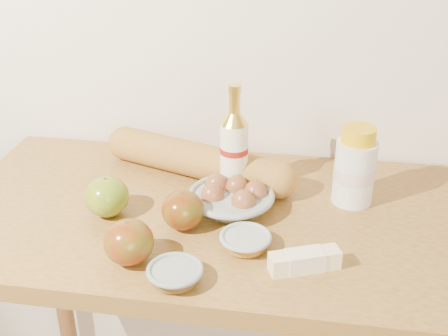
# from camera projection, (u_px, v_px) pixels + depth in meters

# --- Properties ---
(table) EXTENTS (1.20, 0.60, 0.90)m
(table) POSITION_uv_depth(u_px,v_px,m) (226.00, 259.00, 1.24)
(table) COLOR #A87B36
(table) RESTS_ON ground
(bourbon_bottle) EXTENTS (0.07, 0.07, 0.25)m
(bourbon_bottle) POSITION_uv_depth(u_px,v_px,m) (234.00, 150.00, 1.22)
(bourbon_bottle) COLOR white
(bourbon_bottle) RESTS_ON table
(cream_bottle) EXTENTS (0.11, 0.11, 0.17)m
(cream_bottle) POSITION_uv_depth(u_px,v_px,m) (355.00, 168.00, 1.19)
(cream_bottle) COLOR white
(cream_bottle) RESTS_ON table
(egg_bowl) EXTENTS (0.22, 0.22, 0.07)m
(egg_bowl) POSITION_uv_depth(u_px,v_px,m) (232.00, 198.00, 1.19)
(egg_bowl) COLOR gray
(egg_bowl) RESTS_ON table
(baguette) EXTENTS (0.50, 0.23, 0.08)m
(baguette) POSITION_uv_depth(u_px,v_px,m) (197.00, 160.00, 1.31)
(baguette) COLOR #BE8A3A
(baguette) RESTS_ON table
(apple_yellowgreen) EXTENTS (0.11, 0.11, 0.09)m
(apple_yellowgreen) POSITION_uv_depth(u_px,v_px,m) (107.00, 197.00, 1.16)
(apple_yellowgreen) COLOR olive
(apple_yellowgreen) RESTS_ON table
(apple_redgreen_front) EXTENTS (0.11, 0.11, 0.08)m
(apple_redgreen_front) POSITION_uv_depth(u_px,v_px,m) (129.00, 242.00, 1.02)
(apple_redgreen_front) COLOR #97080D
(apple_redgreen_front) RESTS_ON table
(apple_redgreen_right) EXTENTS (0.09, 0.09, 0.08)m
(apple_redgreen_right) POSITION_uv_depth(u_px,v_px,m) (183.00, 210.00, 1.12)
(apple_redgreen_right) COLOR maroon
(apple_redgreen_right) RESTS_ON table
(sugar_bowl) EXTENTS (0.12, 0.12, 0.03)m
(sugar_bowl) POSITION_uv_depth(u_px,v_px,m) (175.00, 274.00, 0.98)
(sugar_bowl) COLOR gray
(sugar_bowl) RESTS_ON table
(syrup_bowl) EXTENTS (0.12, 0.12, 0.03)m
(syrup_bowl) POSITION_uv_depth(u_px,v_px,m) (245.00, 241.00, 1.07)
(syrup_bowl) COLOR #99A7A2
(syrup_bowl) RESTS_ON table
(butter_stick) EXTENTS (0.13, 0.08, 0.04)m
(butter_stick) POSITION_uv_depth(u_px,v_px,m) (305.00, 261.00, 1.01)
(butter_stick) COLOR #F2EFBB
(butter_stick) RESTS_ON table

